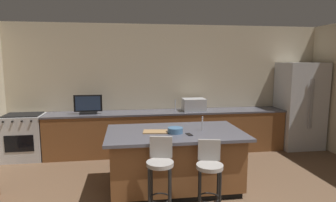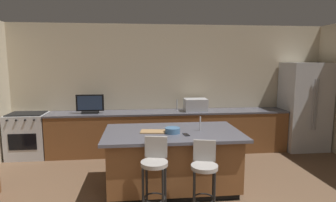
# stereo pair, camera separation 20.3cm
# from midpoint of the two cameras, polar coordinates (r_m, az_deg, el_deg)

# --- Properties ---
(wall_back) EXTENTS (7.39, 0.12, 2.76)m
(wall_back) POSITION_cam_midpoint_polar(r_m,az_deg,el_deg) (6.31, -0.65, 2.78)
(wall_back) COLOR beige
(wall_back) RESTS_ON ground_plane
(counter_back) EXTENTS (5.08, 0.62, 0.90)m
(counter_back) POSITION_cam_midpoint_polar(r_m,az_deg,el_deg) (6.09, -0.89, -6.28)
(counter_back) COLOR brown
(counter_back) RESTS_ON ground_plane
(kitchen_island) EXTENTS (2.07, 1.21, 0.91)m
(kitchen_island) POSITION_cam_midpoint_polar(r_m,az_deg,el_deg) (4.43, 0.05, -11.76)
(kitchen_island) COLOR black
(kitchen_island) RESTS_ON ground_plane
(refrigerator) EXTENTS (0.91, 0.77, 1.93)m
(refrigerator) POSITION_cam_midpoint_polar(r_m,az_deg,el_deg) (6.98, 24.47, -0.84)
(refrigerator) COLOR #B7BABF
(refrigerator) RESTS_ON ground_plane
(range_oven) EXTENTS (0.76, 0.63, 0.92)m
(range_oven) POSITION_cam_midpoint_polar(r_m,az_deg,el_deg) (6.42, -27.99, -6.45)
(range_oven) COLOR #B7BABF
(range_oven) RESTS_ON ground_plane
(microwave) EXTENTS (0.48, 0.36, 0.26)m
(microwave) POSITION_cam_midpoint_polar(r_m,az_deg,el_deg) (6.07, 4.32, -0.74)
(microwave) COLOR #B7BABF
(microwave) RESTS_ON counter_back
(tv_monitor) EXTENTS (0.56, 0.16, 0.39)m
(tv_monitor) POSITION_cam_midpoint_polar(r_m,az_deg,el_deg) (5.93, -16.89, -0.83)
(tv_monitor) COLOR black
(tv_monitor) RESTS_ON counter_back
(sink_faucet_back) EXTENTS (0.02, 0.02, 0.24)m
(sink_faucet_back) POSITION_cam_midpoint_polar(r_m,az_deg,el_deg) (6.09, 0.54, -0.80)
(sink_faucet_back) COLOR #B2B2B7
(sink_faucet_back) RESTS_ON counter_back
(sink_faucet_island) EXTENTS (0.02, 0.02, 0.22)m
(sink_faucet_island) POSITION_cam_midpoint_polar(r_m,az_deg,el_deg) (4.35, 5.68, -4.54)
(sink_faucet_island) COLOR #B2B2B7
(sink_faucet_island) RESTS_ON kitchen_island
(bar_stool_left) EXTENTS (0.35, 0.36, 1.02)m
(bar_stool_left) POSITION_cam_midpoint_polar(r_m,az_deg,el_deg) (3.62, -3.24, -13.86)
(bar_stool_left) COLOR gray
(bar_stool_left) RESTS_ON ground_plane
(bar_stool_right) EXTENTS (0.35, 0.37, 0.96)m
(bar_stool_right) POSITION_cam_midpoint_polar(r_m,az_deg,el_deg) (3.70, 6.82, -14.08)
(bar_stool_right) COLOR gray
(bar_stool_right) RESTS_ON ground_plane
(fruit_bowl) EXTENTS (0.22, 0.22, 0.08)m
(fruit_bowl) POSITION_cam_midpoint_polar(r_m,az_deg,el_deg) (4.18, 0.10, -5.99)
(fruit_bowl) COLOR #3F668C
(fruit_bowl) RESTS_ON kitchen_island
(cell_phone) EXTENTS (0.09, 0.16, 0.01)m
(cell_phone) POSITION_cam_midpoint_polar(r_m,az_deg,el_deg) (4.10, 2.92, -6.81)
(cell_phone) COLOR black
(cell_phone) RESTS_ON kitchen_island
(cutting_board) EXTENTS (0.39, 0.27, 0.02)m
(cutting_board) POSITION_cam_midpoint_polar(r_m,az_deg,el_deg) (4.24, -3.97, -6.25)
(cutting_board) COLOR #A87F51
(cutting_board) RESTS_ON kitchen_island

